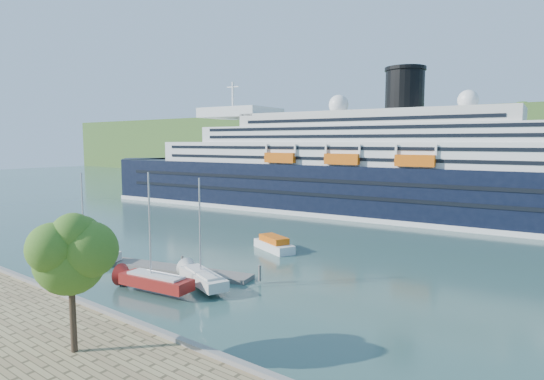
{
  "coord_description": "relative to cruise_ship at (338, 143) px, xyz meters",
  "views": [
    {
      "loc": [
        40.14,
        -18.38,
        13.58
      ],
      "look_at": [
        2.96,
        30.0,
        7.06
      ],
      "focal_mm": 30.0,
      "sensor_mm": 36.0,
      "label": 1
    }
  ],
  "objects": [
    {
      "name": "ground",
      "position": [
        2.99,
        -58.48,
        -13.27
      ],
      "size": [
        400.0,
        400.0,
        0.0
      ],
      "primitive_type": "plane",
      "color": "#294A43",
      "rests_on": "ground"
    },
    {
      "name": "far_hillside",
      "position": [
        2.99,
        86.52,
        -1.27
      ],
      "size": [
        400.0,
        50.0,
        24.0
      ],
      "primitive_type": "cube",
      "color": "#3A6127",
      "rests_on": "ground"
    },
    {
      "name": "quay_coping",
      "position": [
        2.99,
        -58.68,
        -12.12
      ],
      "size": [
        220.0,
        0.5,
        0.3
      ],
      "primitive_type": "cube",
      "color": "slate",
      "rests_on": "promenade"
    },
    {
      "name": "cruise_ship",
      "position": [
        0.0,
        0.0,
        0.0
      ],
      "size": [
        119.29,
        28.87,
        26.54
      ],
      "primitive_type": null,
      "rotation": [
        0.0,
        0.0,
        0.1
      ],
      "color": "black",
      "rests_on": "ground"
    },
    {
      "name": "promenade_tree",
      "position": [
        17.75,
        -63.37,
        -7.67
      ],
      "size": [
        5.55,
        5.55,
        9.19
      ],
      "primitive_type": null,
      "color": "#2D5D18",
      "rests_on": "promenade"
    },
    {
      "name": "floating_pontoon",
      "position": [
        5.51,
        -46.54,
        -13.05
      ],
      "size": [
        19.98,
        7.19,
        0.44
      ],
      "primitive_type": null,
      "rotation": [
        0.0,
        0.0,
        0.24
      ],
      "color": "gray",
      "rests_on": "ground"
    },
    {
      "name": "sailboat_white_near",
      "position": [
        -2.87,
        -50.24,
        -8.4
      ],
      "size": [
        7.68,
        5.21,
        9.73
      ],
      "primitive_type": null,
      "rotation": [
        0.0,
        0.0,
        0.46
      ],
      "color": "silver",
      "rests_on": "ground"
    },
    {
      "name": "sailboat_red",
      "position": [
        10.7,
        -51.78,
        -8.07
      ],
      "size": [
        8.28,
        3.32,
        10.39
      ],
      "primitive_type": null,
      "rotation": [
        0.0,
        0.0,
        0.14
      ],
      "color": "maroon",
      "rests_on": "ground"
    },
    {
      "name": "sailboat_white_far",
      "position": [
        13.14,
        -48.32,
        -8.36
      ],
      "size": [
        7.85,
        4.61,
        9.81
      ],
      "primitive_type": null,
      "rotation": [
        0.0,
        0.0,
        -0.35
      ],
      "color": "silver",
      "rests_on": "ground"
    },
    {
      "name": "tender_launch",
      "position": [
        9.31,
        -32.45,
        -12.36
      ],
      "size": [
        6.96,
        4.6,
        1.82
      ],
      "primitive_type": null,
      "rotation": [
        0.0,
        0.0,
        -0.39
      ],
      "color": "#D5580C",
      "rests_on": "ground"
    }
  ]
}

